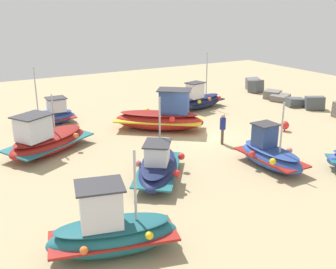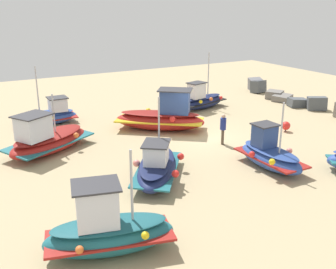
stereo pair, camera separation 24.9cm
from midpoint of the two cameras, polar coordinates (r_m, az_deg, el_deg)
ground_plane at (r=23.21m, az=4.72°, el=-0.34°), size 46.43×46.43×0.00m
fishing_boat_0 at (r=17.58m, az=-1.80°, el=-4.56°), size 4.50×3.93×3.56m
fishing_boat_1 at (r=24.22m, az=-1.21°, el=2.50°), size 4.93×5.50×2.56m
fishing_boat_2 at (r=26.47m, az=-16.90°, el=2.54°), size 2.02×3.72×3.74m
fishing_boat_3 at (r=19.39m, az=13.83°, el=-2.71°), size 3.72×1.97×3.25m
fishing_boat_4 at (r=12.78m, az=-8.60°, el=-13.25°), size 2.51×4.29×3.34m
fishing_boat_5 at (r=21.51m, az=-17.07°, el=-0.70°), size 4.12×5.18×2.98m
fishing_boat_6 at (r=29.27m, az=4.37°, el=4.92°), size 2.23×4.08×3.97m
person_walking at (r=21.91m, az=7.40°, el=1.08°), size 0.32×0.32×1.69m
breakwater_rocks at (r=30.39m, az=20.77°, el=3.81°), size 19.23×2.64×1.32m
mooring_buoy_0 at (r=25.04m, az=15.88°, el=1.26°), size 0.51×0.51×0.61m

